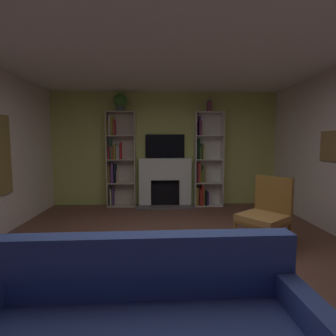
# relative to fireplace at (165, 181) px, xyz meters

# --- Properties ---
(ground_plane) EXTENTS (7.84, 7.84, 0.00)m
(ground_plane) POSITION_rel_fireplace_xyz_m (0.00, -3.15, -0.60)
(ground_plane) COLOR brown
(wall_back_accent) EXTENTS (5.44, 0.06, 2.68)m
(wall_back_accent) POSITION_rel_fireplace_xyz_m (0.00, 0.15, 0.74)
(wall_back_accent) COLOR #BAC663
(wall_back_accent) RESTS_ON ground_plane
(ceiling) EXTENTS (5.44, 6.65, 0.06)m
(ceiling) POSITION_rel_fireplace_xyz_m (0.00, -3.15, 2.11)
(ceiling) COLOR white
(ceiling) RESTS_ON wall_back_accent
(fireplace) EXTENTS (1.32, 0.53, 1.13)m
(fireplace) POSITION_rel_fireplace_xyz_m (0.00, 0.00, 0.00)
(fireplace) COLOR white
(fireplace) RESTS_ON ground_plane
(tv) EXTENTS (0.92, 0.06, 0.55)m
(tv) POSITION_rel_fireplace_xyz_m (0.00, 0.09, 0.81)
(tv) COLOR black
(tv) RESTS_ON fireplace
(bookshelf_left) EXTENTS (0.66, 0.30, 2.20)m
(bookshelf_left) POSITION_rel_fireplace_xyz_m (-1.10, 0.01, 0.52)
(bookshelf_left) COLOR beige
(bookshelf_left) RESTS_ON ground_plane
(bookshelf_right) EXTENTS (0.66, 0.34, 2.20)m
(bookshelf_right) POSITION_rel_fireplace_xyz_m (0.93, -0.01, 0.36)
(bookshelf_right) COLOR silver
(bookshelf_right) RESTS_ON ground_plane
(potted_plant) EXTENTS (0.30, 0.30, 0.41)m
(potted_plant) POSITION_rel_fireplace_xyz_m (-1.02, -0.03, 1.82)
(potted_plant) COLOR #495B52
(potted_plant) RESTS_ON bookshelf_left
(vase_with_flowers) EXTENTS (0.12, 0.12, 0.41)m
(vase_with_flowers) POSITION_rel_fireplace_xyz_m (1.02, -0.03, 1.74)
(vase_with_flowers) COLOR #803652
(vase_with_flowers) RESTS_ON bookshelf_right
(armchair) EXTENTS (0.81, 0.81, 1.00)m
(armchair) POSITION_rel_fireplace_xyz_m (1.37, -2.54, -0.10)
(armchair) COLOR olive
(armchair) RESTS_ON ground_plane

